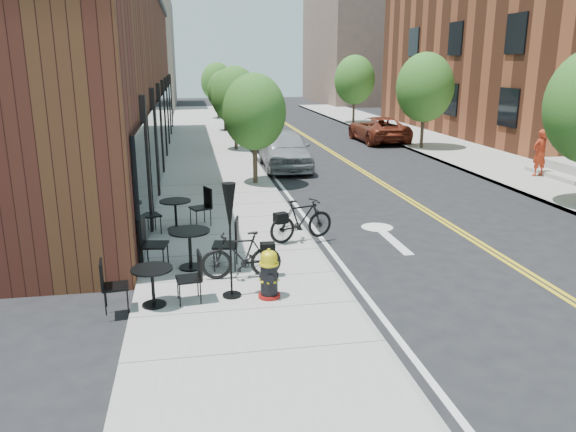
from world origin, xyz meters
TOP-DOWN VIEW (x-y plane):
  - ground at (0.00, 0.00)m, footprint 120.00×120.00m
  - sidewalk_near at (-2.00, 10.00)m, footprint 4.00×70.00m
  - sidewalk_far at (10.00, 10.00)m, footprint 4.00×70.00m
  - building_near at (-6.50, 14.00)m, footprint 5.00×28.00m
  - bg_building_left at (-8.00, 48.00)m, footprint 8.00×14.00m
  - bg_building_right at (16.00, 50.00)m, footprint 10.00×16.00m
  - tree_near_a at (-0.60, 9.00)m, footprint 2.20×2.20m
  - tree_near_b at (-0.60, 17.00)m, footprint 2.30×2.30m
  - tree_near_c at (-0.60, 25.00)m, footprint 2.10×2.10m
  - tree_near_d at (-0.60, 33.00)m, footprint 2.40×2.40m
  - tree_far_b at (8.60, 16.00)m, footprint 2.80×2.80m
  - tree_far_c at (8.60, 28.00)m, footprint 2.80×2.80m
  - fire_hydrant at (-1.54, -1.05)m, footprint 0.49×0.49m
  - bicycle_left at (-1.95, -0.02)m, footprint 1.60×0.48m
  - bicycle_right at (-0.30, 2.16)m, footprint 1.76×1.00m
  - bistro_set_a at (-3.60, -1.06)m, footprint 1.71×0.81m
  - bistro_set_b at (-2.94, 0.72)m, footprint 2.02×0.99m
  - bistro_set_c at (-3.28, 3.62)m, footprint 1.87×1.13m
  - patio_umbrella at (-2.21, -0.89)m, footprint 0.34×0.34m
  - parked_car_a at (0.99, 12.15)m, footprint 2.07×4.78m
  - parked_car_b at (0.80, 21.06)m, footprint 1.74×4.31m
  - parked_car_c at (1.54, 25.16)m, footprint 1.98×4.46m
  - parked_car_far at (7.38, 19.12)m, footprint 2.35×5.01m
  - pedestrian at (10.02, 8.39)m, footprint 0.72×0.56m

SIDE VIEW (x-z plane):
  - ground at x=0.00m, z-range 0.00..0.00m
  - sidewalk_near at x=-2.00m, z-range 0.00..0.12m
  - sidewalk_far at x=10.00m, z-range 0.00..0.12m
  - fire_hydrant at x=-1.54m, z-range 0.10..1.03m
  - bistro_set_a at x=-3.60m, z-range 0.12..1.03m
  - bicycle_left at x=-1.95m, z-range 0.12..1.08m
  - bistro_set_c at x=-3.28m, z-range 0.12..1.11m
  - bicycle_right at x=-0.30m, z-range 0.12..1.14m
  - parked_car_c at x=1.54m, z-range 0.00..1.27m
  - bistro_set_b at x=-2.94m, z-range 0.12..1.19m
  - parked_car_far at x=7.38m, z-range 0.00..1.39m
  - parked_car_b at x=0.80m, z-range 0.00..1.39m
  - parked_car_a at x=0.99m, z-range 0.00..1.61m
  - pedestrian at x=10.02m, z-range 0.12..1.87m
  - patio_umbrella at x=-2.21m, z-range 0.58..2.70m
  - tree_near_c at x=-0.60m, z-range 0.69..4.37m
  - tree_near_a at x=-0.60m, z-range 0.70..4.51m
  - tree_near_b at x=-0.60m, z-range 0.72..4.70m
  - tree_near_d at x=-0.60m, z-range 0.73..4.85m
  - tree_far_b at x=8.60m, z-range 0.75..5.37m
  - tree_far_c at x=8.60m, z-range 0.75..5.37m
  - building_near at x=-6.50m, z-range 0.00..7.00m
  - bg_building_left at x=-8.00m, z-range 0.00..10.00m
  - bg_building_right at x=16.00m, z-range 0.00..12.00m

